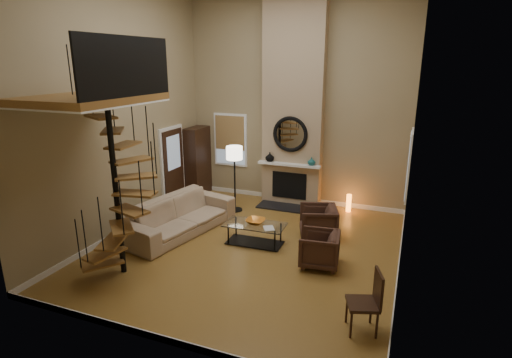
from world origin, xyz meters
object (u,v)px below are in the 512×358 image
at_px(hutch, 198,162).
at_px(coffee_table, 255,231).
at_px(accent_lamp, 349,203).
at_px(sofa, 180,215).
at_px(side_chair, 369,299).
at_px(armchair_near, 321,222).
at_px(floor_lamp, 234,158).
at_px(armchair_far, 323,249).

distance_m(hutch, coffee_table, 3.88).
distance_m(coffee_table, accent_lamp, 3.09).
bearing_deg(sofa, accent_lamp, -39.71).
height_order(sofa, side_chair, side_chair).
xyz_separation_m(sofa, coffee_table, (1.84, 0.02, -0.11)).
height_order(armchair_near, coffee_table, armchair_near).
bearing_deg(hutch, side_chair, -41.13).
bearing_deg(sofa, floor_lamp, -7.41).
relative_size(floor_lamp, side_chair, 1.82).
distance_m(sofa, armchair_near, 3.21).
bearing_deg(floor_lamp, accent_lamp, 18.96).
bearing_deg(side_chair, armchair_near, 114.26).
bearing_deg(accent_lamp, armchair_near, -99.99).
relative_size(sofa, side_chair, 2.94).
bearing_deg(floor_lamp, armchair_far, -37.68).
relative_size(sofa, coffee_table, 2.12).
relative_size(coffee_table, side_chair, 1.39).
xyz_separation_m(coffee_table, floor_lamp, (-1.23, 1.70, 1.13)).
relative_size(floor_lamp, accent_lamp, 3.79).
xyz_separation_m(hutch, coffee_table, (2.81, -2.59, -0.67)).
bearing_deg(armchair_near, coffee_table, -73.82).
distance_m(coffee_table, side_chair, 3.38).
bearing_deg(hutch, armchair_far, -34.86).
distance_m(accent_lamp, side_chair, 4.92).
xyz_separation_m(sofa, floor_lamp, (0.61, 1.72, 1.02)).
relative_size(hutch, armchair_far, 2.79).
xyz_separation_m(coffee_table, side_chair, (2.61, -2.14, 0.24)).
height_order(sofa, armchair_near, sofa).
distance_m(armchair_far, floor_lamp, 3.70).
height_order(armchair_far, coffee_table, armchair_far).
bearing_deg(coffee_table, armchair_far, -16.38).
distance_m(floor_lamp, side_chair, 5.50).
distance_m(hutch, floor_lamp, 1.87).
height_order(sofa, floor_lamp, floor_lamp).
relative_size(sofa, floor_lamp, 1.62).
relative_size(armchair_far, side_chair, 0.77).
relative_size(armchair_far, accent_lamp, 1.61).
distance_m(sofa, coffee_table, 1.84).
distance_m(armchair_far, accent_lamp, 3.13).
relative_size(hutch, floor_lamp, 1.18).
bearing_deg(sofa, coffee_table, -77.32).
height_order(hutch, coffee_table, hutch).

